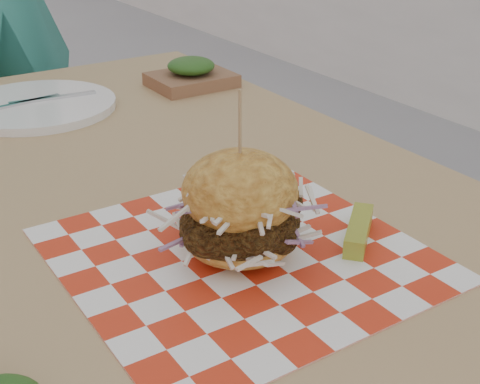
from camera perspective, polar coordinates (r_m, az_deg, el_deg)
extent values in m
cube|color=tan|center=(0.90, -9.77, -0.49)|extent=(0.80, 1.20, 0.04)
cylinder|color=#333338|center=(1.63, -5.69, -2.42)|extent=(0.05, 0.05, 0.71)
cylinder|color=#333338|center=(1.86, -12.39, -4.13)|extent=(0.03, 0.03, 0.43)
cylinder|color=#333338|center=(2.14, -18.04, -0.75)|extent=(0.03, 0.03, 0.43)
cube|color=red|center=(0.72, 0.00, -5.32)|extent=(0.36, 0.36, 0.00)
ellipsoid|color=gold|center=(0.71, 0.00, -3.82)|extent=(0.12, 0.12, 0.04)
ellipsoid|color=brown|center=(0.70, 0.00, -2.67)|extent=(0.13, 0.12, 0.07)
ellipsoid|color=gold|center=(0.68, 0.00, 0.09)|extent=(0.12, 0.12, 0.08)
cylinder|color=tan|center=(0.66, 0.00, 4.97)|extent=(0.00, 0.00, 0.09)
cube|color=#A4AA31|center=(0.75, 10.09, -3.25)|extent=(0.09, 0.08, 0.02)
cylinder|color=white|center=(1.21, -16.96, 7.06)|extent=(0.27, 0.27, 0.01)
cube|color=silver|center=(1.20, -18.38, 7.17)|extent=(0.15, 0.03, 0.00)
cube|color=silver|center=(1.22, -15.67, 7.75)|extent=(0.15, 0.03, 0.00)
cube|color=brown|center=(1.29, -4.16, 9.51)|extent=(0.15, 0.12, 0.02)
ellipsoid|color=#1B4413|center=(1.29, -4.20, 10.70)|extent=(0.09, 0.09, 0.03)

